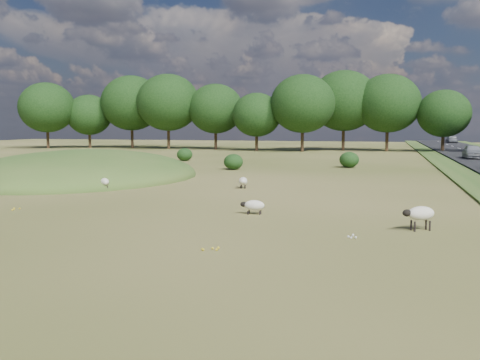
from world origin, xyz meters
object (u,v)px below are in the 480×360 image
sheep_4 (243,181)px  car_4 (452,139)px  sheep_1 (420,214)px  sheep_3 (254,205)px  car_0 (473,151)px  sheep_0 (105,182)px

sheep_4 → car_4: size_ratio=0.24×
sheep_1 → sheep_4: 14.37m
sheep_3 → car_4: bearing=-103.5°
sheep_3 → car_0: (14.35, 38.72, 0.60)m
sheep_0 → sheep_4: bearing=-107.1°
sheep_0 → sheep_4: (7.43, 3.27, -0.10)m
car_0 → car_4: (3.80, 51.78, -0.02)m
sheep_0 → car_0: 41.20m
sheep_1 → car_0: size_ratio=0.29×
sheep_1 → car_4: bearing=-123.5°
car_0 → sheep_4: bearing=-120.0°
sheep_4 → sheep_3: bearing=4.0°
sheep_4 → car_4: bearing=152.1°
sheep_4 → car_4: car_4 is taller
sheep_0 → car_4: (28.40, 84.82, 0.45)m
car_0 → sheep_3: bearing=-110.3°
car_4 → sheep_0: bearing=71.5°
sheep_1 → sheep_3: 6.89m
car_0 → car_4: bearing=85.8°
sheep_0 → sheep_4: sheep_0 is taller
sheep_4 → sheep_1: bearing=27.6°
car_0 → car_4: size_ratio=0.88×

